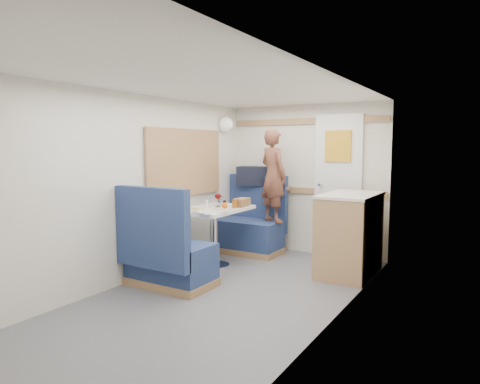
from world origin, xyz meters
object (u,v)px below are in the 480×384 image
Objects in this scene: bench_far at (250,230)px; tumbler_right at (221,201)px; tray at (211,212)px; bread_loaf at (242,202)px; wine_glass at (218,197)px; duffel_bag at (257,176)px; beer_glass at (235,204)px; cheese_block at (197,209)px; tumbler_mid at (220,199)px; person at (273,176)px; orange_fruit at (225,206)px; bench_near at (167,258)px; dinette_table at (215,220)px; salt_grinder at (207,204)px; pepper_grinder at (225,204)px; galley_counter at (349,233)px; dome_light at (226,124)px; tumbler_left at (186,206)px.

bench_far is 0.82m from tumbler_right.
bread_loaf reaches higher than tray.
tumbler_right is at bearing 109.82° from wine_glass.
wine_glass is (0.04, -1.05, -0.19)m from duffel_bag.
tumbler_right is 0.29m from beer_glass.
tumbler_mid is at bearing 104.64° from cheese_block.
tumbler_mid is (-0.51, -0.51, -0.29)m from person.
bench_near is at bearing -106.05° from orange_fruit.
tumbler_mid is 0.42m from bread_loaf.
dinette_table is 0.32m from orange_fruit.
salt_grinder is 0.35× the size of bread_loaf.
duffel_bag is 5.96× the size of pepper_grinder.
bread_loaf reaches higher than dinette_table.
galley_counter is at bearing 18.10° from wine_glass.
person is 0.70m from bread_loaf.
dome_light is at bearing 102.82° from bench_near.
duffel_bag is 3.30× the size of wine_glass.
wine_glass is 0.23m from beer_glass.
tumbler_left is at bearing -143.55° from orange_fruit.
person reaches higher than pepper_grinder.
person reaches higher than wine_glass.
salt_grinder is at bearing 164.94° from orange_fruit.
tumbler_mid is at bearing 102.13° from salt_grinder.
beer_glass is at bearing -159.88° from galley_counter.
person is 0.44m from duffel_bag.
tumbler_mid reaches higher than tray.
bench_far is 0.95m from pepper_grinder.
galley_counter is 1.66× the size of duffel_bag.
dome_light is 1.11m from tumbler_mid.
tray is at bearing -81.70° from bench_far.
tray is 3.07× the size of tumbler_mid.
bench_far is 0.96m from wine_glass.
pepper_grinder reaches higher than orange_fruit.
person is at bearing 82.36° from tray.
tumbler_mid is 0.87× the size of tumbler_right.
bench_near is at bearing -107.67° from tray.
bench_near is at bearing 104.13° from person.
bread_loaf is at bearing -69.77° from bench_far.
dome_light is 2.28m from galley_counter.
bench_far is at bearing 27.88° from person.
pepper_grinder is (-0.11, -0.05, -0.00)m from beer_glass.
person is at bearing 2.48° from dome_light.
salt_grinder is at bearing 96.24° from bench_near.
bench_far is 5.25× the size of dome_light.
person is 13.14× the size of pepper_grinder.
bench_near is at bearing -74.67° from tumbler_left.
dinette_table is at bearing 14.66° from salt_grinder.
bread_loaf is at bearing -44.11° from dome_light.
tumbler_left is at bearing -110.24° from dinette_table.
person is at bearing 163.69° from galley_counter.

